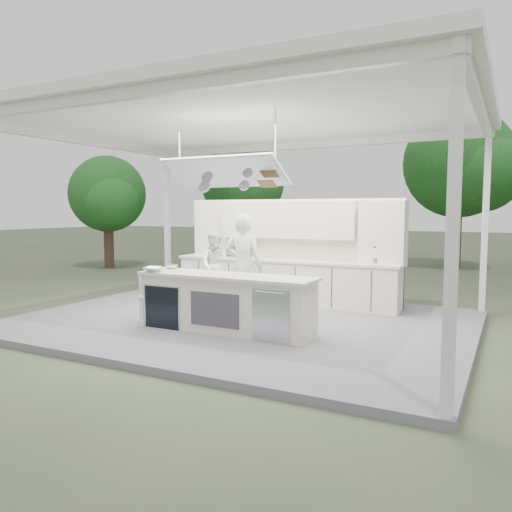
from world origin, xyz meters
The scene contains 12 objects.
ground centered at (0.00, 0.00, 0.00)m, with size 90.00×90.00×0.00m, color #475037.
stage_deck centered at (0.00, 0.00, 0.06)m, with size 8.00×6.00×0.12m, color slate.
tent centered at (0.00, -0.01, 3.71)m, with size 8.20×6.20×3.86m.
demo_island centered at (0.18, -0.91, 0.60)m, with size 3.10×0.79×0.95m.
back_counter centered at (0.00, 1.90, 0.60)m, with size 5.08×0.72×0.95m.
back_wall_unit centered at (0.44, 2.11, 1.57)m, with size 5.05×0.48×2.25m.
tree_cluster centered at (-0.16, 9.77, 3.29)m, with size 19.55×9.40×5.85m.
head_chef centered at (-0.06, 0.18, 1.10)m, with size 0.71×0.47×1.96m, color white.
sous_chef centered at (-1.51, 1.55, 0.89)m, with size 0.75×0.58×1.54m, color white.
toaster_oven centered at (-1.20, 2.08, 1.22)m, with size 0.55×0.37×0.31m, color #BABDC2.
bowl_large centered at (-1.10, -1.15, 1.11)m, with size 0.33×0.33×0.08m, color silver.
bowl_small centered at (-1.10, -0.65, 1.11)m, with size 0.23×0.23×0.07m, color silver.
Camera 1 is at (4.42, -7.94, 2.13)m, focal length 35.00 mm.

